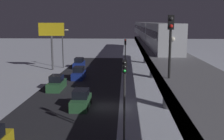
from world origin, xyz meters
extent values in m
plane|color=silver|center=(0.00, 0.00, 0.00)|extent=(240.00, 240.00, 0.00)
cube|color=#28282D|center=(4.28, 0.00, 0.00)|extent=(11.00, 80.49, 0.01)
cube|color=slate|center=(-6.59, 0.00, 5.13)|extent=(5.00, 80.49, 0.80)
cube|color=#38383D|center=(-4.21, 0.00, 5.13)|extent=(0.24, 78.88, 0.80)
cylinder|color=slate|center=(-6.59, -32.19, 2.36)|extent=(1.40, 1.40, 4.73)
cylinder|color=slate|center=(-6.59, -16.10, 2.36)|extent=(1.40, 1.40, 4.73)
cylinder|color=slate|center=(-6.59, 0.00, 2.36)|extent=(1.40, 1.40, 4.73)
cube|color=#B7BABF|center=(-6.59, -8.30, 7.23)|extent=(2.90, 18.00, 3.40)
cube|color=black|center=(-6.59, -8.30, 7.63)|extent=(2.94, 16.20, 0.90)
cube|color=#B7BABF|center=(-6.59, -26.90, 7.23)|extent=(2.90, 18.00, 3.40)
cube|color=black|center=(-6.59, -26.90, 7.63)|extent=(2.94, 16.20, 0.90)
cube|color=#B7BABF|center=(-6.59, -45.50, 7.23)|extent=(2.90, 18.00, 3.40)
cube|color=black|center=(-6.59, -45.50, 7.63)|extent=(2.94, 16.20, 0.90)
cube|color=#B7BABF|center=(-6.59, -64.10, 7.23)|extent=(2.90, 18.00, 3.40)
cube|color=black|center=(-6.59, -64.10, 7.63)|extent=(2.94, 16.20, 0.90)
sphere|color=white|center=(-6.59, 0.75, 7.40)|extent=(0.44, 0.44, 0.44)
cylinder|color=black|center=(-4.68, 11.03, 7.13)|extent=(0.16, 0.16, 3.20)
cube|color=black|center=(-4.68, 11.03, 9.08)|extent=(0.36, 0.28, 0.90)
sphere|color=#333333|center=(-4.68, 11.19, 9.31)|extent=(0.22, 0.22, 0.22)
sphere|color=red|center=(-4.68, 11.19, 8.85)|extent=(0.22, 0.22, 0.22)
cube|color=#2D6038|center=(2.88, 0.33, 0.55)|extent=(1.80, 4.27, 1.10)
cube|color=black|center=(2.88, 0.33, 1.54)|extent=(1.58, 2.05, 0.87)
cylinder|color=black|center=(3.73, -0.99, 0.32)|extent=(0.20, 0.64, 0.64)
cylinder|color=black|center=(2.02, -0.99, 0.32)|extent=(0.20, 0.64, 0.64)
cylinder|color=black|center=(3.73, 1.65, 0.32)|extent=(0.20, 0.64, 0.64)
cylinder|color=black|center=(2.02, 1.65, 0.32)|extent=(0.20, 0.64, 0.64)
cube|color=navy|center=(5.68, -14.66, 0.55)|extent=(1.80, 4.21, 1.10)
cube|color=black|center=(5.68, -14.66, 1.54)|extent=(1.58, 2.02, 0.87)
cube|color=#2D6038|center=(7.48, -7.41, 0.55)|extent=(1.80, 4.45, 1.10)
cube|color=black|center=(7.48, -7.41, 1.54)|extent=(1.58, 2.14, 0.87)
cube|color=navy|center=(7.48, -25.54, 0.55)|extent=(1.80, 4.79, 1.10)
cube|color=black|center=(7.48, -25.54, 1.54)|extent=(1.58, 2.30, 0.87)
cylinder|color=#2D2D2D|center=(-1.82, 9.05, 2.75)|extent=(0.16, 0.16, 5.50)
cube|color=black|center=(-1.82, 9.05, 5.95)|extent=(0.32, 0.32, 0.90)
sphere|color=black|center=(-1.82, 9.23, 6.25)|extent=(0.20, 0.20, 0.20)
sphere|color=black|center=(-1.82, 9.23, 5.95)|extent=(0.20, 0.20, 0.20)
sphere|color=#19E53F|center=(-1.82, 9.23, 5.65)|extent=(0.20, 0.20, 0.20)
cylinder|color=#2D2D2D|center=(-1.82, -14.94, 2.75)|extent=(0.16, 0.16, 5.50)
cube|color=black|center=(-1.82, -14.94, 5.95)|extent=(0.32, 0.32, 0.90)
sphere|color=red|center=(-1.82, -14.76, 6.25)|extent=(0.20, 0.20, 0.20)
sphere|color=black|center=(-1.82, -14.76, 5.95)|extent=(0.20, 0.20, 0.20)
sphere|color=black|center=(-1.82, -14.76, 5.65)|extent=(0.20, 0.20, 0.20)
cylinder|color=#4C4C51|center=(12.03, -22.46, 3.25)|extent=(0.36, 0.36, 6.50)
cube|color=yellow|center=(12.03, -22.46, 7.70)|extent=(4.80, 0.30, 2.40)
cylinder|color=#38383D|center=(10.58, -25.00, 3.75)|extent=(0.20, 0.20, 7.50)
ellipsoid|color=#F4E5B2|center=(9.78, -25.00, 7.50)|extent=(0.90, 0.44, 0.30)
camera|label=1|loc=(-1.88, 28.42, 9.12)|focal=43.80mm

